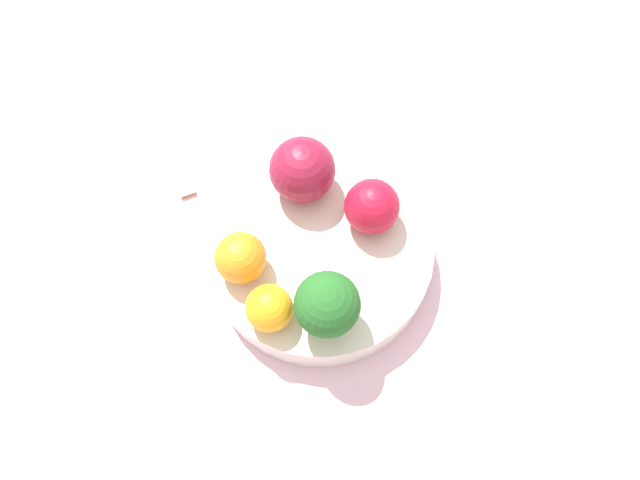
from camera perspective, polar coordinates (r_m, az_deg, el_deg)
name	(u,v)px	position (r m, az deg, el deg)	size (l,w,h in m)	color
ground_plane	(320,268)	(0.62, 0.00, -2.59)	(6.00, 6.00, 0.00)	gray
table_surface	(320,264)	(0.62, 0.00, -2.25)	(1.20, 1.20, 0.02)	silver
bowl	(320,253)	(0.59, 0.00, -1.18)	(0.21, 0.21, 0.04)	silver
broccoli	(332,305)	(0.51, 1.14, -5.93)	(0.06, 0.06, 0.07)	#99C17A
apple_red	(302,170)	(0.57, -1.63, 6.43)	(0.06, 0.06, 0.06)	maroon
apple_green	(372,207)	(0.56, 4.76, 3.06)	(0.05, 0.05, 0.05)	#B7142D
orange_front	(240,258)	(0.54, -7.29, -1.62)	(0.05, 0.05, 0.05)	orange
orange_back	(269,308)	(0.53, -4.67, -6.23)	(0.04, 0.04, 0.04)	orange
spoon	(180,170)	(0.66, -12.69, 6.29)	(0.07, 0.03, 0.01)	olive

